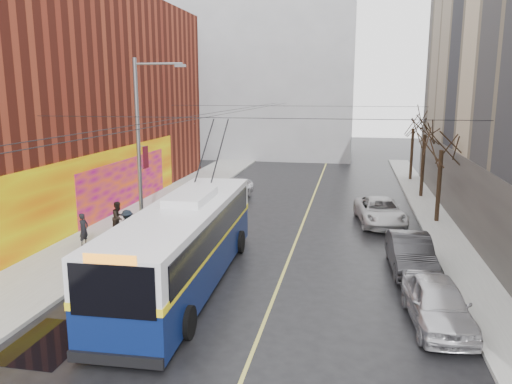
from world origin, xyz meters
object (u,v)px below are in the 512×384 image
at_px(tree_mid, 426,123).
at_px(pedestrian_a, 84,230).
at_px(parked_car_c, 380,211).
at_px(pedestrian_b, 118,217).
at_px(tree_near, 443,136).
at_px(parked_car_b, 410,253).
at_px(following_car, 233,189).
at_px(trolleybus, 184,243).
at_px(pedestrian_c, 128,226).
at_px(streetlight_pole, 141,144).
at_px(parked_car_a, 438,303).
at_px(tree_far, 414,119).

bearing_deg(tree_mid, pedestrian_a, -138.87).
height_order(parked_car_c, pedestrian_b, pedestrian_b).
distance_m(tree_near, parked_car_b, 9.57).
distance_m(tree_near, pedestrian_a, 19.56).
relative_size(parked_car_c, following_car, 1.18).
xyz_separation_m(tree_near, trolleybus, (-11.10, -11.53, -3.28)).
xyz_separation_m(parked_car_c, pedestrian_c, (-12.30, -6.53, 0.24)).
bearing_deg(parked_car_b, tree_near, 71.34).
relative_size(parked_car_b, pedestrian_b, 2.74).
relative_size(tree_near, trolleybus, 0.49).
bearing_deg(pedestrian_b, pedestrian_a, 177.60).
distance_m(trolleybus, parked_car_b, 9.41).
relative_size(tree_mid, pedestrian_b, 3.97).
height_order(streetlight_pole, parked_car_b, streetlight_pole).
relative_size(tree_near, parked_car_a, 1.44).
bearing_deg(trolleybus, streetlight_pole, 124.33).
relative_size(tree_far, following_car, 1.49).
distance_m(tree_mid, parked_car_a, 20.88).
distance_m(trolleybus, parked_car_c, 13.42).
height_order(parked_car_a, following_car, parked_car_a).
xyz_separation_m(streetlight_pole, parked_car_a, (13.14, -7.29, -4.09)).
xyz_separation_m(tree_near, pedestrian_c, (-15.50, -7.25, -4.01)).
height_order(tree_near, trolleybus, tree_near).
distance_m(parked_car_b, pedestrian_c, 13.22).
bearing_deg(tree_mid, following_car, -166.96).
relative_size(trolleybus, pedestrian_c, 7.93).
height_order(tree_mid, tree_far, tree_mid).
distance_m(parked_car_b, pedestrian_a, 15.01).
relative_size(trolleybus, parked_car_b, 2.81).
relative_size(tree_near, following_car, 1.46).
bearing_deg(parked_car_c, parked_car_a, -92.42).
bearing_deg(parked_car_b, streetlight_pole, 166.97).
xyz_separation_m(parked_car_c, pedestrian_a, (-14.13, -7.41, 0.21)).
height_order(tree_mid, parked_car_b, tree_mid).
distance_m(parked_car_a, pedestrian_a, 16.17).
bearing_deg(parked_car_a, tree_mid, 79.80).
distance_m(streetlight_pole, tree_far, 25.09).
bearing_deg(tree_near, streetlight_pole, -158.38).
bearing_deg(tree_mid, tree_near, -90.00).
relative_size(streetlight_pole, following_car, 2.05).
bearing_deg(following_car, tree_mid, 22.36).
bearing_deg(parked_car_a, trolleybus, 164.47).
bearing_deg(trolleybus, following_car, 94.96).
relative_size(tree_far, trolleybus, 0.51).
bearing_deg(pedestrian_a, following_car, -13.13).
height_order(parked_car_b, pedestrian_a, pedestrian_a).
relative_size(streetlight_pole, pedestrian_c, 5.52).
distance_m(following_car, pedestrian_b, 10.52).
bearing_deg(following_car, tree_near, -7.86).
distance_m(tree_far, trolleybus, 28.05).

